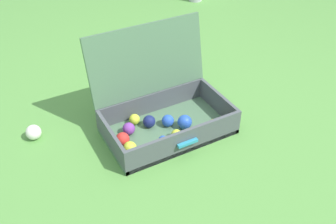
{
  "coord_description": "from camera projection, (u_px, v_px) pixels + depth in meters",
  "views": [
    {
      "loc": [
        -0.78,
        -1.31,
        1.33
      ],
      "look_at": [
        -0.02,
        0.08,
        0.14
      ],
      "focal_mm": 41.0,
      "sensor_mm": 36.0,
      "label": 1
    }
  ],
  "objects": [
    {
      "name": "ground_plane",
      "position": [
        178.0,
        139.0,
        2.02
      ],
      "size": [
        16.0,
        16.0,
        0.0
      ],
      "primitive_type": "plane",
      "color": "#569342"
    },
    {
      "name": "stray_ball_on_grass",
      "position": [
        34.0,
        132.0,
        2.0
      ],
      "size": [
        0.08,
        0.08,
        0.08
      ],
      "primitive_type": "sphere",
      "color": "white",
      "rests_on": "ground"
    },
    {
      "name": "open_suitcase",
      "position": [
        161.0,
        110.0,
        2.03
      ],
      "size": [
        0.66,
        0.49,
        0.52
      ],
      "color": "#4C7051",
      "rests_on": "ground"
    }
  ]
}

